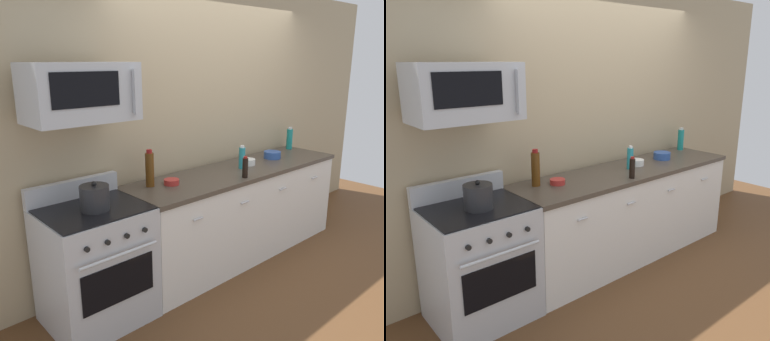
# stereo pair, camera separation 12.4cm
# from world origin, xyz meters

# --- Properties ---
(ground_plane) EXTENTS (6.72, 6.72, 0.00)m
(ground_plane) POSITION_xyz_m (0.00, 0.00, 0.00)
(ground_plane) COLOR brown
(back_wall) EXTENTS (5.60, 0.10, 2.70)m
(back_wall) POSITION_xyz_m (0.00, 0.41, 1.35)
(back_wall) COLOR tan
(back_wall) RESTS_ON ground_plane
(counter_unit) EXTENTS (2.51, 0.66, 0.92)m
(counter_unit) POSITION_xyz_m (-0.00, -0.00, 0.46)
(counter_unit) COLOR silver
(counter_unit) RESTS_ON ground_plane
(range_oven) EXTENTS (0.76, 0.69, 1.07)m
(range_oven) POSITION_xyz_m (-1.63, 0.00, 0.47)
(range_oven) COLOR #B7BABF
(range_oven) RESTS_ON ground_plane
(microwave) EXTENTS (0.74, 0.44, 0.40)m
(microwave) POSITION_xyz_m (-1.63, 0.05, 1.75)
(microwave) COLOR #B7BABF
(bottle_dish_soap) EXTENTS (0.06, 0.06, 0.23)m
(bottle_dish_soap) POSITION_xyz_m (0.02, -0.01, 1.03)
(bottle_dish_soap) COLOR teal
(bottle_dish_soap) RESTS_ON countertop_slab
(bottle_wine_amber) EXTENTS (0.07, 0.07, 0.32)m
(bottle_wine_amber) POSITION_xyz_m (-1.00, 0.14, 1.07)
(bottle_wine_amber) COLOR #59330F
(bottle_wine_amber) RESTS_ON countertop_slab
(bottle_soy_sauce_dark) EXTENTS (0.05, 0.05, 0.20)m
(bottle_soy_sauce_dark) POSITION_xyz_m (-0.20, -0.23, 1.01)
(bottle_soy_sauce_dark) COLOR black
(bottle_soy_sauce_dark) RESTS_ON countertop_slab
(bottle_sparkling_teal) EXTENTS (0.07, 0.07, 0.27)m
(bottle_sparkling_teal) POSITION_xyz_m (1.13, 0.20, 1.05)
(bottle_sparkling_teal) COLOR #197F7A
(bottle_sparkling_teal) RESTS_ON countertop_slab
(bowl_blue_mixing) EXTENTS (0.18, 0.18, 0.08)m
(bowl_blue_mixing) POSITION_xyz_m (0.59, 0.05, 0.96)
(bowl_blue_mixing) COLOR #2D519E
(bowl_blue_mixing) RESTS_ON countertop_slab
(bowl_red_small) EXTENTS (0.13, 0.13, 0.05)m
(bowl_red_small) POSITION_xyz_m (-0.83, 0.06, 0.94)
(bowl_red_small) COLOR #B72D28
(bowl_red_small) RESTS_ON countertop_slab
(bowl_white_ceramic) EXTENTS (0.15, 0.15, 0.06)m
(bowl_white_ceramic) POSITION_xyz_m (0.18, 0.04, 0.95)
(bowl_white_ceramic) COLOR white
(bowl_white_ceramic) RESTS_ON countertop_slab
(stockpot) EXTENTS (0.21, 0.21, 0.22)m
(stockpot) POSITION_xyz_m (-1.63, -0.05, 1.01)
(stockpot) COLOR #262628
(stockpot) RESTS_ON range_oven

